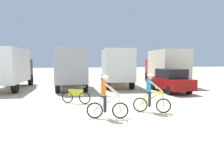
# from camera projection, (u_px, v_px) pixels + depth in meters

# --- Properties ---
(ground_plane) EXTENTS (120.00, 120.00, 0.00)m
(ground_plane) POSITION_uv_depth(u_px,v_px,m) (127.00, 123.00, 7.82)
(ground_plane) COLOR beige
(box_truck_avon_van) EXTENTS (2.61, 6.83, 3.35)m
(box_truck_avon_van) POSITION_uv_depth(u_px,v_px,m) (9.00, 67.00, 16.81)
(box_truck_avon_van) COLOR white
(box_truck_avon_van) RESTS_ON ground
(box_truck_grey_hauler) EXTENTS (2.51, 6.80, 3.35)m
(box_truck_grey_hauler) POSITION_uv_depth(u_px,v_px,m) (70.00, 66.00, 17.39)
(box_truck_grey_hauler) COLOR #9E9EA3
(box_truck_grey_hauler) RESTS_ON ground
(box_truck_white_box) EXTENTS (2.91, 6.92, 3.35)m
(box_truck_white_box) POSITION_uv_depth(u_px,v_px,m) (116.00, 66.00, 18.96)
(box_truck_white_box) COLOR white
(box_truck_white_box) RESTS_ON ground
(box_truck_cream_rv) EXTENTS (3.02, 6.95, 3.35)m
(box_truck_cream_rv) POSITION_uv_depth(u_px,v_px,m) (165.00, 66.00, 20.03)
(box_truck_cream_rv) COLOR beige
(box_truck_cream_rv) RESTS_ON ground
(sedan_parked) EXTENTS (1.96, 4.28, 1.76)m
(sedan_parked) POSITION_uv_depth(u_px,v_px,m) (170.00, 80.00, 15.51)
(sedan_parked) COLOR maroon
(sedan_parked) RESTS_ON ground
(cyclist_orange_shirt) EXTENTS (1.70, 0.57, 1.82)m
(cyclist_orange_shirt) POSITION_uv_depth(u_px,v_px,m) (106.00, 98.00, 8.36)
(cyclist_orange_shirt) COLOR black
(cyclist_orange_shirt) RESTS_ON ground
(cyclist_cowboy_hat) EXTENTS (1.61, 0.81, 1.82)m
(cyclist_cowboy_hat) POSITION_uv_depth(u_px,v_px,m) (151.00, 94.00, 9.35)
(cyclist_cowboy_hat) COLOR black
(cyclist_cowboy_hat) RESTS_ON ground
(bicycle_spare) EXTENTS (1.57, 0.86, 0.97)m
(bicycle_spare) POSITION_uv_depth(u_px,v_px,m) (76.00, 96.00, 11.34)
(bicycle_spare) COLOR black
(bicycle_spare) RESTS_ON ground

